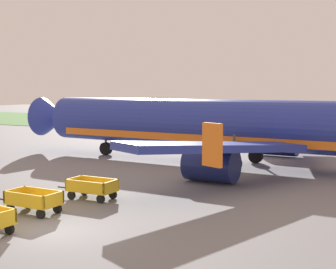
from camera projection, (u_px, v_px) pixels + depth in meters
ground_plane at (52, 233)px, 19.92m from camera, size 220.00×220.00×0.00m
grass_strip at (319, 130)px, 67.44m from camera, size 220.00×28.00×0.06m
airplane at (228, 125)px, 36.76m from camera, size 37.61×30.28×11.34m
baggage_cart_second_in_row at (34, 201)px, 22.91m from camera, size 3.55×1.40×1.07m
baggage_cart_third_in_row at (92, 188)px, 25.83m from camera, size 3.56×1.44×1.07m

